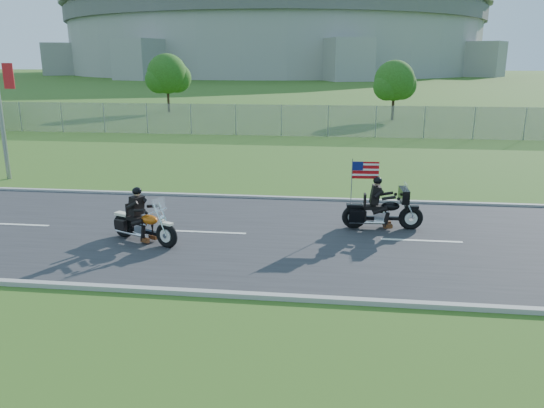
# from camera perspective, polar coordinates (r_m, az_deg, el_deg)

# --- Properties ---
(ground) EXTENTS (420.00, 420.00, 0.00)m
(ground) POSITION_cam_1_polar(r_m,az_deg,el_deg) (15.09, 0.55, -3.49)
(ground) COLOR #2F5D1D
(ground) RESTS_ON ground
(road) EXTENTS (120.00, 8.00, 0.04)m
(road) POSITION_cam_1_polar(r_m,az_deg,el_deg) (15.08, 0.55, -3.42)
(road) COLOR #28282B
(road) RESTS_ON ground
(curb_north) EXTENTS (120.00, 0.18, 0.12)m
(curb_north) POSITION_cam_1_polar(r_m,az_deg,el_deg) (18.93, 1.94, 0.61)
(curb_north) COLOR #9E9B93
(curb_north) RESTS_ON ground
(curb_south) EXTENTS (120.00, 0.18, 0.12)m
(curb_south) POSITION_cam_1_polar(r_m,az_deg,el_deg) (11.34, -1.80, -9.86)
(curb_south) COLOR #9E9B93
(curb_south) RESTS_ON ground
(fence) EXTENTS (60.00, 0.03, 2.00)m
(fence) POSITION_cam_1_polar(r_m,az_deg,el_deg) (35.03, -3.92, 9.04)
(fence) COLOR gray
(fence) RESTS_ON ground
(stadium) EXTENTS (140.40, 140.40, 29.20)m
(stadium) POSITION_cam_1_polar(r_m,az_deg,el_deg) (185.75, 0.36, 18.76)
(stadium) COLOR #A3A099
(stadium) RESTS_ON ground
(tree_fence_near) EXTENTS (3.52, 3.28, 4.75)m
(tree_fence_near) POSITION_cam_1_polar(r_m,az_deg,el_deg) (44.48, 13.08, 12.60)
(tree_fence_near) COLOR #382316
(tree_fence_near) RESTS_ON ground
(tree_fence_mid) EXTENTS (3.96, 3.69, 5.30)m
(tree_fence_mid) POSITION_cam_1_polar(r_m,az_deg,el_deg) (50.69, -11.14, 13.38)
(tree_fence_mid) COLOR #382316
(tree_fence_mid) RESTS_ON ground
(motorcycle_lead) EXTENTS (2.17, 1.19, 1.56)m
(motorcycle_lead) POSITION_cam_1_polar(r_m,az_deg,el_deg) (14.84, -13.69, -2.26)
(motorcycle_lead) COLOR black
(motorcycle_lead) RESTS_ON ground
(motorcycle_follow) EXTENTS (2.37, 0.79, 1.98)m
(motorcycle_follow) POSITION_cam_1_polar(r_m,az_deg,el_deg) (15.85, 11.79, -0.81)
(motorcycle_follow) COLOR black
(motorcycle_follow) RESTS_ON ground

